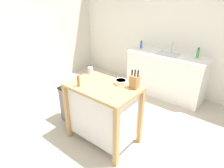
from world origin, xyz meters
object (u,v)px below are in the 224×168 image
bottle_dish_soap (198,53)px  bottle_hand_soap (141,45)px  kitchen_island (103,111)px  pepper_grinder (78,81)px  sink_faucet (172,47)px  drinking_cup (90,70)px  trash_bin (72,104)px  bowl_ceramic_small (121,82)px  knife_block (135,82)px

bottle_dish_soap → bottle_hand_soap: 1.18m
bottle_dish_soap → kitchen_island: bearing=-106.4°
pepper_grinder → sink_faucet: size_ratio=0.79×
pepper_grinder → bottle_hand_soap: size_ratio=1.05×
drinking_cup → trash_bin: drinking_cup is taller
trash_bin → sink_faucet: bearing=68.5°
kitchen_island → bottle_dish_soap: 2.15m
bowl_ceramic_small → bottle_hand_soap: bearing=113.1°
bowl_ceramic_small → drinking_cup: 0.58m
bowl_ceramic_small → pepper_grinder: 0.57m
kitchen_island → sink_faucet: sink_faucet is taller
drinking_cup → sink_faucet: sink_faucet is taller
knife_block → sink_faucet: size_ratio=1.16×
drinking_cup → bottle_dish_soap: size_ratio=0.53×
knife_block → bowl_ceramic_small: (-0.21, -0.01, -0.06)m
knife_block → pepper_grinder: knife_block is taller
bowl_ceramic_small → sink_faucet: bearing=92.7°
bowl_ceramic_small → trash_bin: size_ratio=0.26×
pepper_grinder → sink_faucet: sink_faucet is taller
sink_faucet → bottle_hand_soap: size_ratio=1.33×
kitchen_island → bowl_ceramic_small: bearing=52.4°
knife_block → bottle_dish_soap: knife_block is taller
sink_faucet → bottle_hand_soap: sink_faucet is taller
kitchen_island → pepper_grinder: size_ratio=5.57×
drinking_cup → trash_bin: (-0.30, -0.17, -0.63)m
kitchen_island → pepper_grinder: pepper_grinder is taller
bowl_ceramic_small → bottle_dish_soap: (0.44, 1.81, 0.05)m
sink_faucet → bowl_ceramic_small: bearing=-87.3°
trash_bin → bottle_hand_soap: size_ratio=3.81×
pepper_grinder → bottle_dish_soap: bottle_dish_soap is taller
drinking_cup → pepper_grinder: 0.45m
sink_faucet → bottle_dish_soap: (0.52, -0.04, -0.02)m
trash_bin → sink_faucet: sink_faucet is taller
bottle_hand_soap → kitchen_island: bearing=-73.2°
bottle_hand_soap → drinking_cup: bearing=-84.6°
bottle_dish_soap → bottle_hand_soap: (-1.17, -0.08, -0.01)m
drinking_cup → trash_bin: 0.72m
knife_block → sink_faucet: bearing=99.1°
drinking_cup → pepper_grinder: pepper_grinder is taller
drinking_cup → bottle_hand_soap: 1.74m
kitchen_island → bottle_dish_soap: bottle_dish_soap is taller
trash_bin → bottle_dish_soap: size_ratio=3.23×
knife_block → bottle_dish_soap: 1.81m
kitchen_island → bottle_dish_soap: size_ratio=4.95×
pepper_grinder → bottle_dish_soap: bearing=69.5°
drinking_cup → bowl_ceramic_small: bearing=0.0°
pepper_grinder → sink_faucet: (0.30, 2.25, 0.02)m
kitchen_island → drinking_cup: (-0.42, 0.20, 0.45)m
trash_bin → bottle_dish_soap: bottle_dish_soap is taller
knife_block → drinking_cup: bearing=-179.2°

